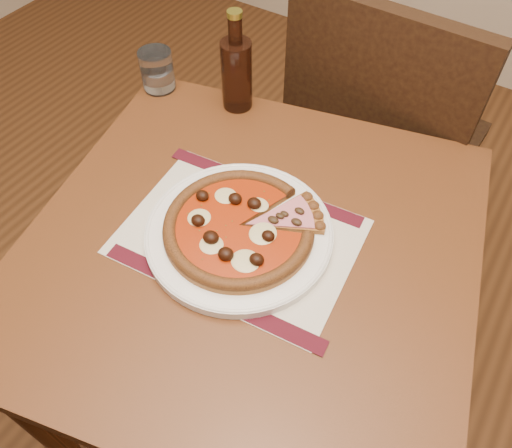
{
  "coord_description": "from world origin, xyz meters",
  "views": [
    {
      "loc": [
        0.15,
        0.64,
        1.48
      ],
      "look_at": [
        -0.15,
        1.11,
        0.78
      ],
      "focal_mm": 35.0,
      "sensor_mm": 36.0,
      "label": 1
    }
  ],
  "objects_px": {
    "plate": "(239,233)",
    "water_glass": "(157,70)",
    "bottle": "(237,72)",
    "chair_far": "(379,137)",
    "table": "(251,272)",
    "pizza": "(239,226)"
  },
  "relations": [
    {
      "from": "plate",
      "to": "water_glass",
      "type": "relative_size",
      "value": 3.63
    },
    {
      "from": "water_glass",
      "to": "bottle",
      "type": "distance_m",
      "value": 0.2
    },
    {
      "from": "chair_far",
      "to": "water_glass",
      "type": "xyz_separation_m",
      "value": [
        -0.46,
        -0.34,
        0.24
      ]
    },
    {
      "from": "plate",
      "to": "bottle",
      "type": "xyz_separation_m",
      "value": [
        -0.21,
        0.32,
        0.08
      ]
    },
    {
      "from": "table",
      "to": "plate",
      "type": "bearing_deg",
      "value": -176.56
    },
    {
      "from": "chair_far",
      "to": "water_glass",
      "type": "bearing_deg",
      "value": 38.51
    },
    {
      "from": "chair_far",
      "to": "pizza",
      "type": "distance_m",
      "value": 0.65
    },
    {
      "from": "table",
      "to": "bottle",
      "type": "bearing_deg",
      "value": 127.02
    },
    {
      "from": "table",
      "to": "chair_far",
      "type": "relative_size",
      "value": 0.98
    },
    {
      "from": "chair_far",
      "to": "plate",
      "type": "xyz_separation_m",
      "value": [
        -0.05,
        -0.61,
        0.2
      ]
    },
    {
      "from": "pizza",
      "to": "table",
      "type": "bearing_deg",
      "value": 4.25
    },
    {
      "from": "table",
      "to": "bottle",
      "type": "xyz_separation_m",
      "value": [
        -0.24,
        0.31,
        0.19
      ]
    },
    {
      "from": "pizza",
      "to": "chair_far",
      "type": "bearing_deg",
      "value": 85.38
    },
    {
      "from": "plate",
      "to": "pizza",
      "type": "bearing_deg",
      "value": -127.93
    },
    {
      "from": "water_glass",
      "to": "chair_far",
      "type": "bearing_deg",
      "value": 36.37
    },
    {
      "from": "table",
      "to": "pizza",
      "type": "height_order",
      "value": "pizza"
    },
    {
      "from": "chair_far",
      "to": "bottle",
      "type": "height_order",
      "value": "same"
    },
    {
      "from": "chair_far",
      "to": "plate",
      "type": "relative_size",
      "value": 2.88
    },
    {
      "from": "pizza",
      "to": "bottle",
      "type": "relative_size",
      "value": 1.2
    },
    {
      "from": "chair_far",
      "to": "bottle",
      "type": "xyz_separation_m",
      "value": [
        -0.26,
        -0.29,
        0.28
      ]
    },
    {
      "from": "table",
      "to": "water_glass",
      "type": "bearing_deg",
      "value": 147.88
    },
    {
      "from": "plate",
      "to": "pizza",
      "type": "distance_m",
      "value": 0.02
    }
  ]
}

